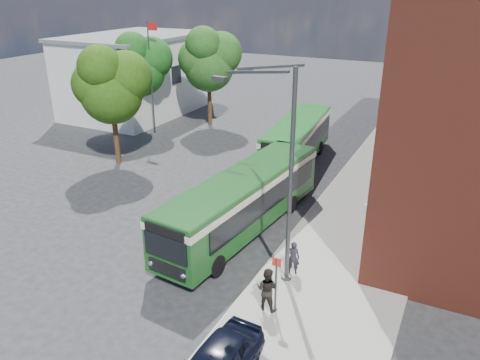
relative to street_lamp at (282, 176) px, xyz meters
The scene contains 14 objects.
ground 7.10m from the street_lamp, 157.54° to the left, with size 120.00×120.00×0.00m, color #272629.
pavement 11.27m from the street_lamp, 77.80° to the left, with size 6.00×48.00×0.15m, color gray.
kerb_line 11.12m from the street_lamp, 95.07° to the left, with size 0.12×48.00×0.01m, color beige.
white_building 30.38m from the street_lamp, 138.79° to the left, with size 9.40×13.40×7.30m.
flagpole 22.89m from the street_lamp, 139.05° to the left, with size 0.95×0.10×9.00m.
street_lamp is the anchor object (origin of this frame).
bus_stop_sign 4.02m from the street_lamp, 70.87° to the right, with size 0.35×0.08×2.52m.
bus_front 5.43m from the street_lamp, 135.31° to the left, with size 3.71×12.09×3.02m.
bus_rear 14.67m from the street_lamp, 107.15° to the left, with size 3.49×10.26×3.02m.
pedestrian_a 3.93m from the street_lamp, 47.89° to the left, with size 0.56×0.37×1.54m, color black.
pedestrian_b 4.36m from the street_lamp, 79.60° to the right, with size 0.86×0.67×1.77m, color black.
tree_left 17.30m from the street_lamp, 152.52° to the left, with size 4.84×4.60×8.18m.
tree_mid 24.45m from the street_lamp, 140.42° to the left, with size 4.84×4.61×8.18m.
tree_right 24.03m from the street_lamp, 126.76° to the left, with size 5.03×4.79×8.50m.
Camera 1 is at (10.87, -17.73, 11.70)m, focal length 35.00 mm.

